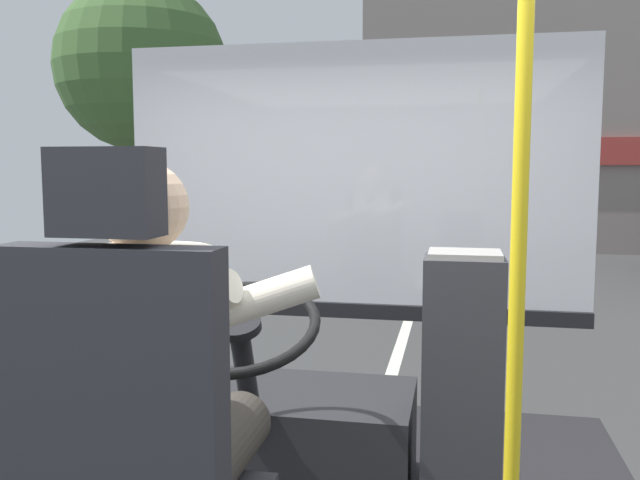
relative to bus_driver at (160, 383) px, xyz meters
The scene contains 8 objects.
ground 9.40m from the bus_driver, 89.11° to the left, with size 18.00×44.00×0.06m.
bus_driver is the anchor object (origin of this frame).
steering_console 1.16m from the bus_driver, 90.00° to the left, with size 1.10×0.99×0.88m.
handrail_pole 0.97m from the bus_driver, 24.86° to the left, with size 0.04×0.04×1.93m.
fare_box 1.18m from the bus_driver, 50.76° to the left, with size 0.28×0.24×1.00m.
windshield_panel 2.13m from the bus_driver, 86.09° to the left, with size 2.50×0.08×1.48m.
street_tree 9.29m from the bus_driver, 116.10° to the left, with size 2.56×2.56×4.71m.
shop_building 17.39m from the bus_driver, 73.32° to the left, with size 12.90×4.63×6.50m.
Camera 1 is at (0.55, -1.96, 1.91)m, focal length 37.77 mm.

